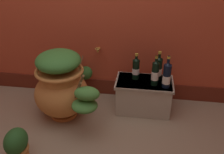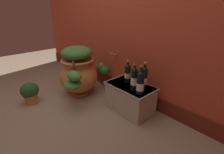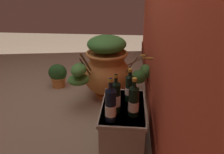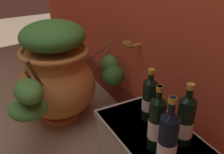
% 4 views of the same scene
% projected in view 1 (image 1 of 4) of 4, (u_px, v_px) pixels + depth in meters
% --- Properties ---
extents(terracotta_urn, '(0.72, 0.90, 0.73)m').
position_uv_depth(terracotta_urn, '(63.00, 86.00, 2.59)').
color(terracotta_urn, '#CC7F3D').
rests_on(terracotta_urn, ground_plane).
extents(stone_ledge, '(0.60, 0.36, 0.35)m').
position_uv_depth(stone_ledge, '(144.00, 94.00, 2.76)').
color(stone_ledge, '#B2A893').
rests_on(stone_ledge, ground_plane).
extents(wine_bottle_left, '(0.08, 0.08, 0.33)m').
position_uv_depth(wine_bottle_left, '(167.00, 75.00, 2.52)').
color(wine_bottle_left, black).
rests_on(wine_bottle_left, stone_ledge).
extents(wine_bottle_middle, '(0.07, 0.07, 0.29)m').
position_uv_depth(wine_bottle_middle, '(136.00, 68.00, 2.67)').
color(wine_bottle_middle, black).
rests_on(wine_bottle_middle, stone_ledge).
extents(wine_bottle_right, '(0.08, 0.08, 0.31)m').
position_uv_depth(wine_bottle_right, '(158.00, 68.00, 2.67)').
color(wine_bottle_right, black).
rests_on(wine_bottle_right, stone_ledge).
extents(wine_bottle_back, '(0.07, 0.07, 0.32)m').
position_uv_depth(wine_bottle_back, '(155.00, 73.00, 2.55)').
color(wine_bottle_back, black).
rests_on(wine_bottle_back, stone_ledge).
extents(potted_shrub, '(0.19, 0.24, 0.30)m').
position_uv_depth(potted_shrub, '(17.00, 145.00, 2.14)').
color(potted_shrub, '#CC7F3D').
rests_on(potted_shrub, ground_plane).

